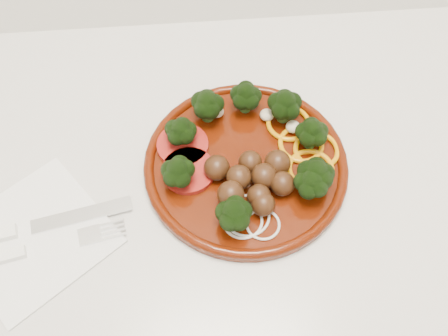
{
  "coord_description": "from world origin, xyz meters",
  "views": [
    {
      "loc": [
        0.11,
        1.36,
        1.47
      ],
      "look_at": [
        0.14,
        1.7,
        0.92
      ],
      "focal_mm": 40.0,
      "sensor_mm": 36.0,
      "label": 1
    }
  ],
  "objects": [
    {
      "name": "fork",
      "position": [
        -0.12,
        1.61,
        0.91
      ],
      "size": [
        0.21,
        0.06,
        0.01
      ],
      "rotation": [
        0.0,
        0.0,
        0.2
      ],
      "color": "white",
      "rests_on": "napkin"
    },
    {
      "name": "plate",
      "position": [
        0.18,
        1.71,
        0.92
      ],
      "size": [
        0.27,
        0.27,
        0.06
      ],
      "rotation": [
        0.0,
        0.0,
        -0.1
      ],
      "color": "#411103",
      "rests_on": "counter"
    },
    {
      "name": "counter",
      "position": [
        0.0,
        1.7,
        0.45
      ],
      "size": [
        2.4,
        0.6,
        0.9
      ],
      "color": "beige",
      "rests_on": "ground"
    },
    {
      "name": "napkin",
      "position": [
        -0.1,
        1.63,
        0.9
      ],
      "size": [
        0.23,
        0.23,
        0.0
      ],
      "primitive_type": "cube",
      "rotation": [
        0.0,
        0.0,
        0.65
      ],
      "color": "white",
      "rests_on": "counter"
    },
    {
      "name": "knife",
      "position": [
        -0.13,
        1.64,
        0.91
      ],
      "size": [
        0.24,
        0.07,
        0.01
      ],
      "rotation": [
        0.0,
        0.0,
        0.2
      ],
      "color": "silver",
      "rests_on": "napkin"
    }
  ]
}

